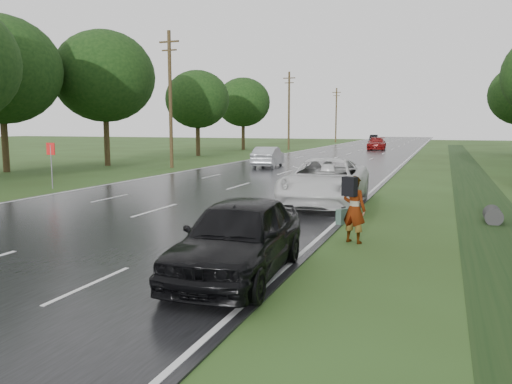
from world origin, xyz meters
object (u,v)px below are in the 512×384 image
object	(u,v)px
white_pickup	(325,181)
dark_sedan	(238,237)
road_sign	(51,156)
pedestrian	(353,208)
silver_sedan	(268,157)

from	to	relation	value
white_pickup	dark_sedan	bearing A→B (deg)	-90.59
road_sign	pedestrian	xyz separation A→B (m)	(16.19, -6.40, -0.70)
road_sign	white_pickup	size ratio (longest dim) A/B	0.35
silver_sedan	pedestrian	bearing A→B (deg)	108.68
pedestrian	dark_sedan	world-z (taller)	pedestrian
dark_sedan	silver_sedan	xyz separation A→B (m)	(-8.55, 26.26, -0.06)
white_pickup	silver_sedan	world-z (taller)	white_pickup
road_sign	white_pickup	bearing A→B (deg)	-0.54
silver_sedan	white_pickup	bearing A→B (deg)	110.67
pedestrian	dark_sedan	size ratio (longest dim) A/B	0.38
road_sign	dark_sedan	xyz separation A→B (m)	(14.50, -10.37, -0.78)
white_pickup	silver_sedan	xyz separation A→B (m)	(-8.05, 16.03, -0.14)
white_pickup	silver_sedan	distance (m)	17.93
road_sign	dark_sedan	world-z (taller)	road_sign
white_pickup	dark_sedan	world-z (taller)	white_pickup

